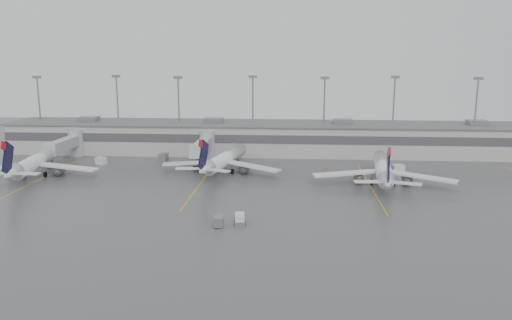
# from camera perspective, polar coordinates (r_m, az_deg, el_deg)

# --- Properties ---
(ground) EXTENTS (260.00, 260.00, 0.00)m
(ground) POSITION_cam_1_polar(r_m,az_deg,el_deg) (80.45, 2.97, -7.06)
(ground) COLOR #4C4C4F
(ground) RESTS_ON ground
(terminal) EXTENTS (152.00, 17.00, 9.45)m
(terminal) POSITION_cam_1_polar(r_m,az_deg,el_deg) (135.87, 3.53, 2.55)
(terminal) COLOR #B4B4AF
(terminal) RESTS_ON ground
(light_masts) EXTENTS (142.40, 8.00, 20.60)m
(light_masts) POSITION_cam_1_polar(r_m,az_deg,el_deg) (140.57, 3.60, 6.09)
(light_masts) COLOR gray
(light_masts) RESTS_ON ground
(jet_bridge_left) EXTENTS (4.00, 17.20, 7.00)m
(jet_bridge_left) POSITION_cam_1_polar(r_m,az_deg,el_deg) (136.29, -20.58, 1.71)
(jet_bridge_left) COLOR #A4A6A9
(jet_bridge_left) RESTS_ON ground
(jet_bridge_right) EXTENTS (4.00, 17.20, 7.00)m
(jet_bridge_right) POSITION_cam_1_polar(r_m,az_deg,el_deg) (125.76, -5.92, 1.62)
(jet_bridge_right) COLOR #A4A6A9
(jet_bridge_right) RESTS_ON ground
(stand_markings) EXTENTS (105.25, 40.00, 0.01)m
(stand_markings) POSITION_cam_1_polar(r_m,az_deg,el_deg) (103.45, 3.27, -2.76)
(stand_markings) COLOR #CCBE0C
(stand_markings) RESTS_ON ground
(jet_far_left) EXTENTS (28.49, 32.14, 10.43)m
(jet_far_left) POSITION_cam_1_polar(r_m,az_deg,el_deg) (119.34, -23.98, -0.21)
(jet_far_left) COLOR white
(jet_far_left) RESTS_ON ground
(jet_mid_left) EXTENTS (27.10, 30.67, 10.01)m
(jet_mid_left) POSITION_cam_1_polar(r_m,az_deg,el_deg) (112.64, -3.69, 0.07)
(jet_mid_left) COLOR white
(jet_mid_left) RESTS_ON ground
(jet_mid_right) EXTENTS (28.58, 32.21, 10.44)m
(jet_mid_right) POSITION_cam_1_polar(r_m,az_deg,el_deg) (105.55, 14.34, -1.01)
(jet_mid_right) COLOR white
(jet_mid_right) RESTS_ON ground
(baggage_tug) EXTENTS (2.01, 2.86, 1.74)m
(baggage_tug) POSITION_cam_1_polar(r_m,az_deg,el_deg) (79.04, -1.86, -6.88)
(baggage_tug) COLOR silver
(baggage_tug) RESTS_ON ground
(baggage_cart) EXTENTS (1.69, 2.64, 1.61)m
(baggage_cart) POSITION_cam_1_polar(r_m,az_deg,el_deg) (78.25, -4.31, -6.98)
(baggage_cart) COLOR slate
(baggage_cart) RESTS_ON ground
(gse_uld_a) EXTENTS (2.84, 2.33, 1.73)m
(gse_uld_a) POSITION_cam_1_polar(r_m,az_deg,el_deg) (127.73, -17.28, -0.07)
(gse_uld_a) COLOR silver
(gse_uld_a) RESTS_ON ground
(gse_uld_b) EXTENTS (3.04, 2.42, 1.88)m
(gse_uld_b) POSITION_cam_1_polar(r_m,az_deg,el_deg) (117.17, -3.79, -0.56)
(gse_uld_b) COLOR silver
(gse_uld_b) RESTS_ON ground
(gse_uld_c) EXTENTS (3.16, 2.60, 1.93)m
(gse_uld_c) POSITION_cam_1_polar(r_m,az_deg,el_deg) (117.25, 15.87, -0.97)
(gse_uld_c) COLOR silver
(gse_uld_c) RESTS_ON ground
(gse_loader) EXTENTS (2.01, 3.08, 1.87)m
(gse_loader) POSITION_cam_1_polar(r_m,az_deg,el_deg) (128.02, -10.53, 0.32)
(gse_loader) COLOR slate
(gse_loader) RESTS_ON ground
(cone_a) EXTENTS (0.46, 0.46, 0.73)m
(cone_a) POSITION_cam_1_polar(r_m,az_deg,el_deg) (129.67, -17.94, -0.17)
(cone_a) COLOR #F63505
(cone_a) RESTS_ON ground
(cone_b) EXTENTS (0.39, 0.39, 0.62)m
(cone_b) POSITION_cam_1_polar(r_m,az_deg,el_deg) (111.66, -7.93, -1.60)
(cone_b) COLOR #F63505
(cone_b) RESTS_ON ground
(cone_c) EXTENTS (0.43, 0.43, 0.68)m
(cone_c) POSITION_cam_1_polar(r_m,az_deg,el_deg) (117.71, 8.00, -0.89)
(cone_c) COLOR #F63505
(cone_c) RESTS_ON ground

